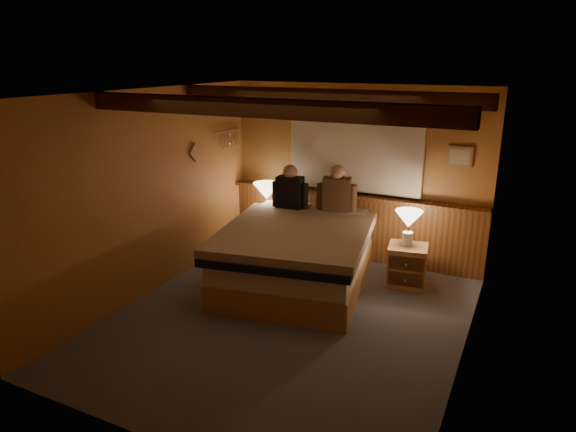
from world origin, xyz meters
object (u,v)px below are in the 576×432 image
Objects in this scene: lamp_right at (409,221)px; person_right at (337,192)px; lamp_left at (267,193)px; duffel_bag at (240,246)px; bed at (297,254)px; person_left at (290,190)px; nightstand_left at (267,233)px; nightstand_right at (407,265)px.

lamp_right is 1.08m from person_right.
duffel_bag is at bearing -118.79° from lamp_left.
lamp_left reaches higher than bed.
lamp_right is at bearing -10.91° from person_left.
person_right is at bearing 68.22° from bed.
nightstand_left is at bearing 57.58° from duffel_bag.
lamp_left is 0.77× the size of person_right.
person_left is 0.64m from person_right.
person_right reaches higher than bed.
nightstand_left is 0.81× the size of person_left.
bed reaches higher than nightstand_left.
person_right reaches higher than lamp_right.
nightstand_right is 1.19× the size of lamp_right.
bed is 1.37m from nightstand_right.
person_left is at bearing -27.75° from nightstand_left.
lamp_right is (1.21, 0.59, 0.43)m from bed.
person_left reaches higher than bed.
nightstand_left is at bearing 164.43° from person_right.
nightstand_right reaches higher than duffel_bag.
nightstand_left is (-0.91, 0.89, -0.14)m from bed.
lamp_right is at bearing -8.45° from lamp_left.
duffel_bag is (-0.23, -0.39, -0.11)m from nightstand_left.
person_left is (-1.66, 0.12, 0.17)m from lamp_right.
bed is 4.85× the size of nightstand_left.
person_right reaches higher than nightstand_right.
lamp_left is 0.80× the size of person_left.
nightstand_left is 1.32m from person_right.
person_left reaches higher than duffel_bag.
lamp_right is (-0.02, 0.02, 0.57)m from nightstand_right.
nightstand_right is (2.15, -0.32, 0.00)m from nightstand_left.
nightstand_right is at bearing 14.59° from bed.
person_left is 1.12m from duffel_bag.
nightstand_left is 0.78× the size of person_right.
lamp_left is at bearing 59.33° from duffel_bag.
duffel_bag is (-2.35, -0.09, -0.68)m from lamp_right.
bed is at bearing -51.54° from nightstand_left.
nightstand_right is at bearing -15.76° from nightstand_left.
bed is 5.26× the size of duffel_bag.
nightstand_left is 2.22m from lamp_right.
person_left is at bearing 165.80° from nightstand_right.
duffel_bag is (-1.31, -0.36, -0.86)m from person_right.
person_left is (0.46, -0.17, 0.74)m from nightstand_left.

